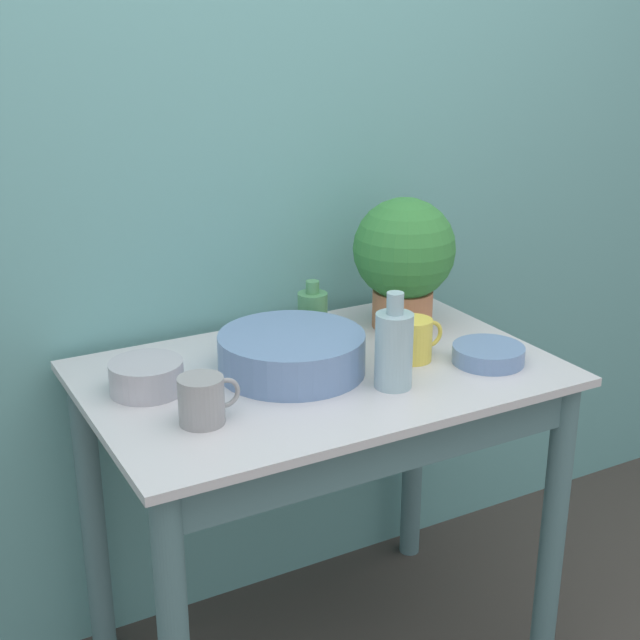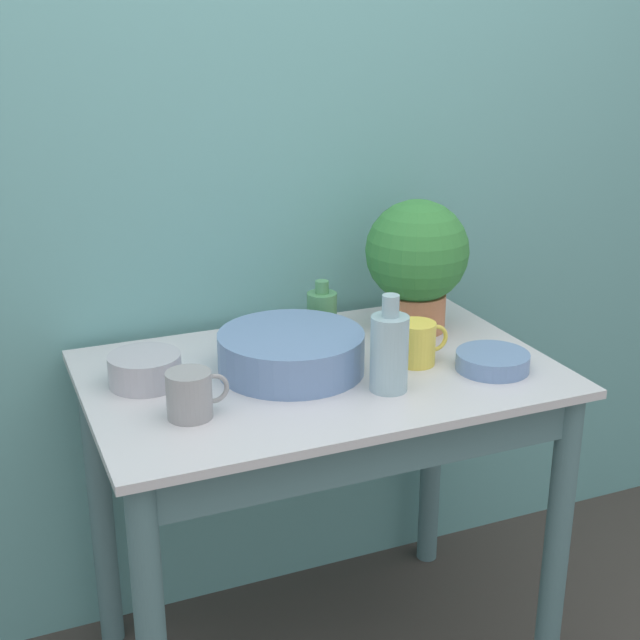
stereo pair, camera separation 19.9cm
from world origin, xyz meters
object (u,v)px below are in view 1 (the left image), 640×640
(potted_plant, at_px, (404,256))
(mug_grey, at_px, (202,400))
(mug_yellow, at_px, (414,339))
(bowl_small_blue, at_px, (488,354))
(bowl_small_steel, at_px, (147,377))
(bowl_wash_large, at_px, (292,353))
(bottle_short, at_px, (313,313))
(bottle_tall, at_px, (394,348))

(potted_plant, xyz_separation_m, mug_grey, (-0.66, -0.28, -0.14))
(mug_grey, relative_size, mug_yellow, 1.01)
(mug_grey, height_order, bowl_small_blue, mug_grey)
(mug_grey, relative_size, bowl_small_steel, 0.81)
(bowl_wash_large, xyz_separation_m, bottle_short, (0.15, 0.18, 0.01))
(bowl_small_steel, bearing_deg, bowl_small_blue, -16.63)
(bottle_short, height_order, bowl_small_blue, bottle_short)
(bottle_short, distance_m, mug_grey, 0.54)
(bottle_short, height_order, mug_grey, bottle_short)
(bottle_short, xyz_separation_m, bowl_small_steel, (-0.47, -0.13, -0.03))
(bowl_wash_large, bearing_deg, bowl_small_steel, 170.27)
(bottle_tall, distance_m, mug_yellow, 0.17)
(potted_plant, xyz_separation_m, bowl_small_steel, (-0.71, -0.08, -0.15))
(potted_plant, relative_size, bowl_small_blue, 2.00)
(bowl_small_steel, bearing_deg, mug_grey, -75.75)
(mug_grey, xyz_separation_m, bowl_small_steel, (-0.05, 0.20, -0.01))
(mug_grey, relative_size, bowl_small_blue, 0.78)
(mug_grey, xyz_separation_m, bowl_small_blue, (0.70, -0.03, -0.03))
(mug_yellow, bearing_deg, potted_plant, 62.83)
(bottle_tall, xyz_separation_m, bowl_small_blue, (0.27, 0.01, -0.07))
(mug_yellow, distance_m, bowl_small_steel, 0.62)
(bottle_tall, distance_m, mug_grey, 0.43)
(potted_plant, height_order, bottle_short, potted_plant)
(bottle_tall, relative_size, mug_yellow, 1.68)
(bottle_short, bearing_deg, bowl_small_steel, -164.76)
(bottle_short, distance_m, bowl_small_blue, 0.45)
(bottle_tall, relative_size, mug_grey, 1.66)
(bottle_tall, relative_size, bottle_short, 1.50)
(potted_plant, bearing_deg, mug_yellow, -117.17)
(bowl_small_steel, bearing_deg, bottle_tall, -25.85)
(potted_plant, relative_size, bowl_small_steel, 2.10)
(potted_plant, bearing_deg, bowl_small_blue, -83.16)
(bottle_tall, bearing_deg, bowl_wash_large, 131.65)
(bowl_small_steel, bearing_deg, bowl_wash_large, -9.73)
(mug_yellow, bearing_deg, bottle_short, 117.34)
(bowl_wash_large, relative_size, mug_grey, 2.56)
(bottle_tall, bearing_deg, bowl_small_steel, 154.15)
(bottle_short, distance_m, mug_yellow, 0.29)
(potted_plant, bearing_deg, mug_grey, -157.06)
(potted_plant, distance_m, bowl_small_steel, 0.73)
(bottle_tall, distance_m, bowl_small_steel, 0.53)
(bowl_wash_large, bearing_deg, bottle_short, 50.33)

